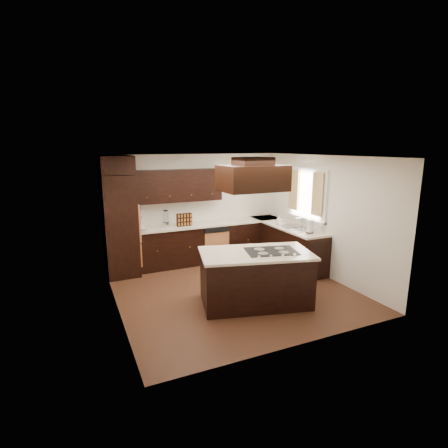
{
  "coord_description": "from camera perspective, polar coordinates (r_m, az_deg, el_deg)",
  "views": [
    {
      "loc": [
        -2.7,
        -5.63,
        2.67
      ],
      "look_at": [
        0.1,
        0.6,
        1.15
      ],
      "focal_mm": 28.0,
      "sensor_mm": 36.0,
      "label": 1
    }
  ],
  "objects": [
    {
      "name": "cooktop",
      "position": [
        6.02,
        7.73,
        -4.4
      ],
      "size": [
        0.97,
        0.77,
        0.01
      ],
      "primitive_type": "cube",
      "rotation": [
        0.0,
        0.0,
        -0.26
      ],
      "color": "black",
      "rests_on": "island_top"
    },
    {
      "name": "blender_pitcher",
      "position": [
        7.81,
        -9.48,
        1.16
      ],
      "size": [
        0.13,
        0.13,
        0.26
      ],
      "primitive_type": "cone",
      "color": "silver",
      "rests_on": "blender_base"
    },
    {
      "name": "oven_column",
      "position": [
        7.56,
        -16.62,
        -0.27
      ],
      "size": [
        0.65,
        0.75,
        2.12
      ],
      "primitive_type": "cube",
      "color": "black",
      "rests_on": "floor"
    },
    {
      "name": "countertop_back",
      "position": [
        8.09,
        -3.86,
        -0.1
      ],
      "size": [
        2.93,
        0.63,
        0.04
      ],
      "primitive_type": "cube",
      "color": "beige",
      "rests_on": "base_cabinets_back"
    },
    {
      "name": "spice_rack",
      "position": [
        7.88,
        -6.51,
        0.71
      ],
      "size": [
        0.35,
        0.1,
        0.29
      ],
      "primitive_type": "cube",
      "rotation": [
        0.0,
        0.0,
        0.04
      ],
      "color": "black",
      "rests_on": "countertop_back"
    },
    {
      "name": "wall_left",
      "position": [
        5.83,
        -17.68,
        -2.15
      ],
      "size": [
        0.02,
        4.2,
        2.5
      ],
      "primitive_type": "cube",
      "color": "silver",
      "rests_on": "ground"
    },
    {
      "name": "base_cabinets_right",
      "position": [
        8.23,
        10.0,
        -3.35
      ],
      "size": [
        0.6,
        2.4,
        0.88
      ],
      "primitive_type": "cube",
      "color": "black",
      "rests_on": "floor"
    },
    {
      "name": "wall_back",
      "position": [
        8.31,
        -4.91,
        2.68
      ],
      "size": [
        4.2,
        0.02,
        2.5
      ],
      "primitive_type": "cube",
      "color": "silver",
      "rests_on": "ground"
    },
    {
      "name": "wall_front",
      "position": [
        4.65,
        12.72,
        -5.54
      ],
      "size": [
        4.2,
        0.02,
        2.5
      ],
      "primitive_type": "cube",
      "color": "silver",
      "rests_on": "ground"
    },
    {
      "name": "range_hood",
      "position": [
        5.82,
        4.69,
        7.48
      ],
      "size": [
        1.05,
        0.72,
        0.42
      ],
      "primitive_type": "cube",
      "color": "black",
      "rests_on": "ceiling"
    },
    {
      "name": "curtain_left",
      "position": [
        7.5,
        15.0,
        4.7
      ],
      "size": [
        0.02,
        0.34,
        0.9
      ],
      "primitive_type": "cube",
      "color": "beige",
      "rests_on": "wall_right"
    },
    {
      "name": "island_top",
      "position": [
        5.96,
        5.2,
        -4.79
      ],
      "size": [
        2.07,
        1.49,
        0.04
      ],
      "primitive_type": "cube",
      "rotation": [
        0.0,
        0.0,
        -0.26
      ],
      "color": "beige",
      "rests_on": "island"
    },
    {
      "name": "dishwasher_front",
      "position": [
        8.07,
        -1.16,
        -3.81
      ],
      "size": [
        0.6,
        0.05,
        0.72
      ],
      "primitive_type": "cube",
      "color": "#CF804A",
      "rests_on": "floor"
    },
    {
      "name": "wall_oven_face",
      "position": [
        7.6,
        -14.04,
        0.41
      ],
      "size": [
        0.05,
        0.62,
        0.78
      ],
      "primitive_type": "cube",
      "color": "#CF804A",
      "rests_on": "oven_column"
    },
    {
      "name": "base_cabinets_back",
      "position": [
        8.22,
        -3.85,
        -3.21
      ],
      "size": [
        2.93,
        0.6,
        0.88
      ],
      "primitive_type": "cube",
      "color": "black",
      "rests_on": "floor"
    },
    {
      "name": "hood_duct",
      "position": [
        5.8,
        4.74,
        10.19
      ],
      "size": [
        0.55,
        0.5,
        0.13
      ],
      "primitive_type": "cube",
      "color": "black",
      "rests_on": "ceiling"
    },
    {
      "name": "floor",
      "position": [
        6.79,
        1.33,
        -10.7
      ],
      "size": [
        4.2,
        4.2,
        0.02
      ],
      "primitive_type": "cube",
      "color": "brown",
      "rests_on": "ground"
    },
    {
      "name": "mixing_bowl",
      "position": [
        7.64,
        -13.24,
        -0.76
      ],
      "size": [
        0.29,
        0.29,
        0.07
      ],
      "primitive_type": "imported",
      "rotation": [
        0.0,
        0.0,
        -0.01
      ],
      "color": "white",
      "rests_on": "countertop_back"
    },
    {
      "name": "blender_base",
      "position": [
        7.85,
        -9.43,
        -0.13
      ],
      "size": [
        0.15,
        0.15,
        0.1
      ],
      "primitive_type": "cylinder",
      "color": "silver",
      "rests_on": "countertop_back"
    },
    {
      "name": "ceiling",
      "position": [
        6.24,
        1.45,
        11.08
      ],
      "size": [
        4.2,
        4.2,
        0.02
      ],
      "primitive_type": "cube",
      "color": "white",
      "rests_on": "ground"
    },
    {
      "name": "upper_cabinets",
      "position": [
        7.93,
        -7.49,
        6.23
      ],
      "size": [
        2.0,
        0.34,
        0.72
      ],
      "primitive_type": "cube",
      "color": "black",
      "rests_on": "wall_back"
    },
    {
      "name": "curtain_right",
      "position": [
        8.16,
        11.29,
        5.49
      ],
      "size": [
        0.02,
        0.34,
        0.9
      ],
      "primitive_type": "cube",
      "color": "beige",
      "rests_on": "wall_right"
    },
    {
      "name": "wall_right",
      "position": [
        7.53,
        16.02,
        1.2
      ],
      "size": [
        0.02,
        4.2,
        2.5
      ],
      "primitive_type": "cube",
      "color": "silver",
      "rests_on": "ground"
    },
    {
      "name": "window_pane",
      "position": [
        7.88,
        13.56,
        4.77
      ],
      "size": [
        0.0,
        1.2,
        1.0
      ],
      "primitive_type": "cube",
      "color": "white",
      "rests_on": "wall_right"
    },
    {
      "name": "paper_towel",
      "position": [
        7.39,
        13.85,
        -0.4
      ],
      "size": [
        0.17,
        0.17,
        0.28
      ],
      "primitive_type": "cylinder",
      "rotation": [
        0.0,
        0.0,
        0.37
      ],
      "color": "white",
      "rests_on": "countertop_right"
    },
    {
      "name": "sink_rim",
      "position": [
        7.84,
        11.57,
        -0.58
      ],
      "size": [
        0.52,
        0.84,
        0.01
      ],
      "primitive_type": "cube",
      "color": "silver",
      "rests_on": "countertop_right"
    },
    {
      "name": "island",
      "position": [
        6.11,
        5.12,
        -8.91
      ],
      "size": [
        1.99,
        1.41,
        0.88
      ],
      "primitive_type": "cube",
      "rotation": [
        0.0,
        0.0,
        -0.26
      ],
      "color": "black",
      "rests_on": "floor"
    },
    {
      "name": "soap_bottle",
      "position": [
        8.27,
        9.04,
        0.83
      ],
      "size": [
        0.1,
        0.1,
        0.18
      ],
      "primitive_type": "imported",
      "rotation": [
        0.0,
        0.0,
        0.28
      ],
      "color": "white",
      "rests_on": "countertop_right"
    },
    {
      "name": "countertop_right",
      "position": [
        8.11,
        10.04,
        -0.24
      ],
      "size": [
        0.63,
        2.4,
        0.04
      ],
      "primitive_type": "cube",
      "color": "beige",
      "rests_on": "base_cabinets_right"
    },
    {
      "name": "window_frame",
      "position": [
        7.87,
        13.4,
        4.77
      ],
      "size": [
        0.06,
        1.32,
        1.12
      ],
      "primitive_type": "cube",
      "color": "white",
      "rests_on": "wall_right"
    }
  ]
}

